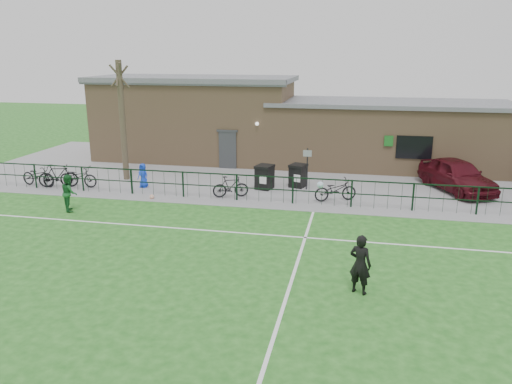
% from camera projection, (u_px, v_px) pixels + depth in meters
% --- Properties ---
extents(ground, '(90.00, 90.00, 0.00)m').
position_uv_depth(ground, '(221.00, 281.00, 14.37)').
color(ground, '#1E5C1B').
rests_on(ground, ground).
extents(paving_strip, '(34.00, 13.00, 0.02)m').
position_uv_depth(paving_strip, '(288.00, 173.00, 27.08)').
color(paving_strip, gray).
rests_on(paving_strip, ground).
extents(pitch_line_touch, '(28.00, 0.10, 0.01)m').
position_uv_depth(pitch_line_touch, '(269.00, 204.00, 21.72)').
color(pitch_line_touch, white).
rests_on(pitch_line_touch, ground).
extents(pitch_line_mid, '(28.00, 0.10, 0.01)m').
position_uv_depth(pitch_line_mid, '(250.00, 234.00, 18.14)').
color(pitch_line_mid, white).
rests_on(pitch_line_mid, ground).
extents(pitch_line_perp, '(0.10, 16.00, 0.01)m').
position_uv_depth(pitch_line_perp, '(289.00, 288.00, 13.97)').
color(pitch_line_perp, white).
rests_on(pitch_line_perp, ground).
extents(perimeter_fence, '(28.00, 0.10, 1.20)m').
position_uv_depth(perimeter_fence, '(270.00, 189.00, 21.74)').
color(perimeter_fence, black).
rests_on(perimeter_fence, ground).
extents(bare_tree, '(0.30, 0.30, 6.00)m').
position_uv_depth(bare_tree, '(123.00, 122.00, 25.02)').
color(bare_tree, '#423728').
rests_on(bare_tree, ground).
extents(wheelie_bin_left, '(0.88, 0.95, 1.07)m').
position_uv_depth(wheelie_bin_left, '(265.00, 178.00, 23.87)').
color(wheelie_bin_left, black).
rests_on(wheelie_bin_left, paving_strip).
extents(wheelie_bin_right, '(0.88, 0.94, 1.03)m').
position_uv_depth(wheelie_bin_right, '(298.00, 176.00, 24.23)').
color(wheelie_bin_right, black).
rests_on(wheelie_bin_right, paving_strip).
extents(sign_post, '(0.08, 0.08, 2.00)m').
position_uv_depth(sign_post, '(307.00, 169.00, 23.62)').
color(sign_post, black).
rests_on(sign_post, paving_strip).
extents(car_maroon, '(3.54, 4.86, 1.54)m').
position_uv_depth(car_maroon, '(457.00, 175.00, 23.45)').
color(car_maroon, '#4A0D16').
rests_on(car_maroon, paving_strip).
extents(bicycle_a, '(2.05, 1.02, 1.03)m').
position_uv_depth(bicycle_a, '(38.00, 176.00, 24.35)').
color(bicycle_a, black).
rests_on(bicycle_a, paving_strip).
extents(bicycle_b, '(1.96, 1.07, 1.14)m').
position_uv_depth(bicycle_b, '(58.00, 176.00, 24.15)').
color(bicycle_b, black).
rests_on(bicycle_b, paving_strip).
extents(bicycle_c, '(1.94, 0.69, 1.02)m').
position_uv_depth(bicycle_c, '(78.00, 177.00, 24.20)').
color(bicycle_c, black).
rests_on(bicycle_c, paving_strip).
extents(bicycle_d, '(1.68, 1.02, 0.98)m').
position_uv_depth(bicycle_d, '(231.00, 187.00, 22.50)').
color(bicycle_d, black).
rests_on(bicycle_d, paving_strip).
extents(bicycle_e, '(2.01, 1.36, 1.00)m').
position_uv_depth(bicycle_e, '(335.00, 190.00, 21.94)').
color(bicycle_e, black).
rests_on(bicycle_e, paving_strip).
extents(spectator_child, '(0.65, 0.51, 1.18)m').
position_uv_depth(spectator_child, '(143.00, 175.00, 24.11)').
color(spectator_child, blue).
rests_on(spectator_child, paving_strip).
extents(goalkeeper_kick, '(1.86, 3.62, 2.27)m').
position_uv_depth(goalkeeper_kick, '(359.00, 262.00, 13.54)').
color(goalkeeper_kick, black).
rests_on(goalkeeper_kick, ground).
extents(outfield_player, '(0.89, 0.94, 1.54)m').
position_uv_depth(outfield_player, '(69.00, 193.00, 20.59)').
color(outfield_player, '#1A5C27').
rests_on(outfield_player, ground).
extents(ball_ground, '(0.21, 0.21, 0.21)m').
position_uv_depth(ball_ground, '(152.00, 197.00, 22.36)').
color(ball_ground, white).
rests_on(ball_ground, ground).
extents(clubhouse, '(24.25, 5.40, 4.96)m').
position_uv_depth(clubhouse, '(281.00, 125.00, 29.48)').
color(clubhouse, '#A07E59').
rests_on(clubhouse, ground).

